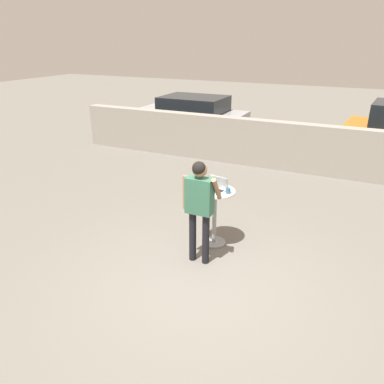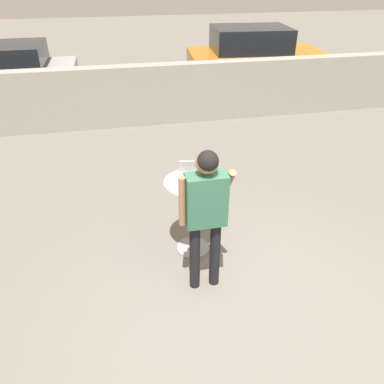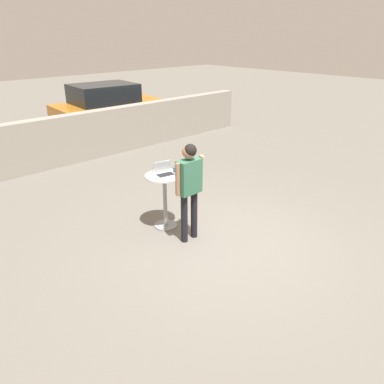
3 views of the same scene
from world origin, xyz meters
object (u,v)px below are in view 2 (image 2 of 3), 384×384
at_px(standing_person, 206,206).
at_px(coffee_mug, 214,177).
at_px(cafe_table, 193,206).
at_px(parked_car_near_street, 254,55).
at_px(laptop, 194,177).

bearing_deg(standing_person, coffee_mug, 68.46).
height_order(coffee_mug, standing_person, standing_person).
distance_m(cafe_table, parked_car_near_street, 7.81).
distance_m(cafe_table, standing_person, 0.73).
height_order(cafe_table, standing_person, standing_person).
relative_size(coffee_mug, standing_person, 0.07).
relative_size(cafe_table, coffee_mug, 8.99).
distance_m(cafe_table, coffee_mug, 0.44).
xyz_separation_m(cafe_table, laptop, (0.01, 0.02, 0.37)).
relative_size(laptop, parked_car_near_street, 0.09).
xyz_separation_m(laptop, coffee_mug, (0.22, -0.04, -0.00)).
relative_size(standing_person, parked_car_near_street, 0.42).
bearing_deg(standing_person, cafe_table, 89.82).
bearing_deg(parked_car_near_street, coffee_mug, -113.31).
height_order(standing_person, parked_car_near_street, standing_person).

